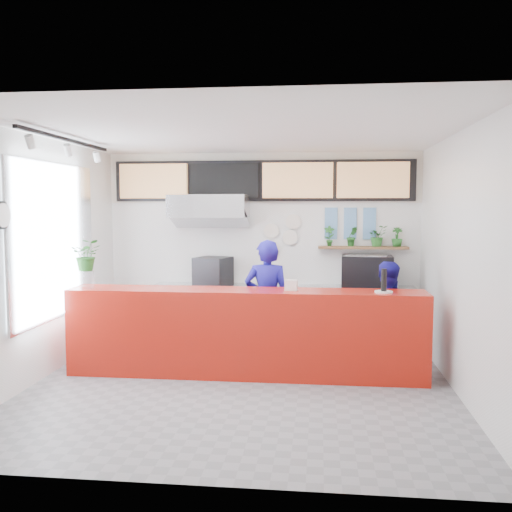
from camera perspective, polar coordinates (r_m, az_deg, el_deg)
The scene contains 46 objects.
floor at distance 7.04m, azimuth -1.48°, elevation -12.75°, with size 5.00×5.00×0.00m, color slate.
ceiling at distance 6.76m, azimuth -1.54°, elevation 12.26°, with size 5.00×5.00×0.00m, color silver.
wall_back at distance 9.21m, azimuth 0.63°, elevation 0.97°, with size 5.00×5.00×0.00m, color white.
wall_left at distance 7.50m, azimuth -20.79°, elevation -0.27°, with size 5.00×5.00×0.00m, color white.
wall_right at distance 6.86m, azimuth 19.67°, elevation -0.70°, with size 5.00×5.00×0.00m, color white.
service_counter at distance 7.28m, azimuth -1.05°, elevation -7.67°, with size 4.50×0.60×1.10m, color #A3160B.
cream_band at distance 9.19m, azimuth 0.63°, elevation 7.83°, with size 5.00×0.02×0.80m, color beige.
prep_bench at distance 9.16m, azimuth -4.58°, elevation -5.68°, with size 1.80×0.60×0.90m, color #B2B5BA.
panini_oven at distance 9.06m, azimuth -4.32°, elevation -1.52°, with size 0.49×0.49×0.44m, color black.
extraction_hood at distance 8.96m, azimuth -4.71°, elevation 5.01°, with size 1.20×0.70×0.35m, color #B2B5BA.
hood_lip at distance 8.96m, azimuth -4.70°, elevation 3.73°, with size 1.20×0.70×0.08m, color #B2B5BA.
right_bench at distance 9.02m, azimuth 10.00°, elevation -5.92°, with size 1.80×0.60×0.90m, color #B2B5BA.
espresso_machine at distance 8.93m, azimuth 11.02°, elevation -1.53°, with size 0.77×0.55×0.49m, color black.
espresso_tray at distance 8.90m, azimuth 11.05°, elevation -0.04°, with size 0.62×0.43×0.06m, color #A6A7AD.
herb_shelf at distance 9.09m, azimuth 10.65°, elevation 0.83°, with size 1.40×0.18×0.04m, color brown.
menu_board_far_left at distance 9.42m, azimuth -10.19°, elevation 7.38°, with size 1.10×0.10×0.55m, color tan.
menu_board_mid_left at distance 9.16m, azimuth -3.15°, elevation 7.52°, with size 1.10×0.10×0.55m, color black.
menu_board_mid_right at distance 9.04m, azimuth 4.19°, elevation 7.55°, with size 1.10×0.10×0.55m, color tan.
menu_board_far_right at distance 9.07m, azimuth 11.59°, elevation 7.45°, with size 1.10×0.10×0.55m, color tan.
soffit at distance 9.16m, azimuth 0.61°, elevation 7.53°, with size 4.80×0.04×0.65m, color black.
window_pane at distance 7.74m, azimuth -19.63°, elevation 1.40°, with size 0.04×2.20×1.90m, color silver.
window_frame at distance 7.73m, azimuth -19.50°, elevation 1.40°, with size 0.03×2.30×2.00m, color #B2B5BA.
wall_clock_rim at distance 6.66m, azimuth -24.17°, elevation 3.74°, with size 0.30×0.30×0.05m, color black.
wall_clock_face at distance 6.65m, azimuth -23.94°, elevation 3.74°, with size 0.26×0.26×0.02m, color white.
track_rail at distance 7.34m, azimuth -18.32°, elevation 10.96°, with size 0.05×2.40×0.04m, color black.
dec_plate_a at distance 9.15m, azimuth 1.54°, elevation 2.51°, with size 0.24×0.24×0.03m, color silver.
dec_plate_b at distance 9.14m, azimuth 3.42°, elevation 1.88°, with size 0.24×0.24×0.03m, color silver.
dec_plate_c at distance 9.17m, azimuth 1.54°, elevation 0.64°, with size 0.24×0.24×0.03m, color silver.
dec_plate_d at distance 9.12m, azimuth 3.74°, elevation 3.44°, with size 0.24×0.24×0.03m, color silver.
photo_frame_a at distance 9.12m, azimuth 7.52°, elevation 4.04°, with size 0.20×0.02×0.25m, color #598CBF.
photo_frame_b at distance 9.13m, azimuth 9.41°, elevation 4.01°, with size 0.20×0.02×0.25m, color #598CBF.
photo_frame_c at distance 9.15m, azimuth 11.29°, elevation 3.99°, with size 0.20×0.02×0.25m, color #598CBF.
photo_frame_d at distance 9.13m, azimuth 7.51°, elevation 2.47°, with size 0.20×0.02×0.25m, color #598CBF.
photo_frame_e at distance 9.14m, azimuth 9.39°, elevation 2.45°, with size 0.20×0.02×0.25m, color #598CBF.
photo_frame_f at distance 9.16m, azimuth 11.26°, elevation 2.42°, with size 0.20×0.02×0.25m, color #598CBF.
staff_center at distance 7.78m, azimuth 1.11°, elevation -4.59°, with size 0.62×0.41×1.70m, color navy.
staff_right at distance 7.70m, azimuth 12.82°, elevation -5.84°, with size 0.70×0.54×1.43m, color navy.
herb_a at distance 9.05m, azimuth 7.33°, elevation 2.01°, with size 0.17×0.12×0.32m, color #225F21.
herb_b at distance 9.07m, azimuth 9.58°, elevation 1.94°, with size 0.17×0.14×0.31m, color #225F21.
herb_c at distance 9.10m, azimuth 12.04°, elevation 1.98°, with size 0.30×0.26×0.33m, color #225F21.
herb_d at distance 9.13m, azimuth 13.92°, elevation 1.86°, with size 0.17×0.15×0.30m, color #225F21.
glass_vase at distance 7.63m, azimuth -16.49°, elevation -2.29°, with size 0.17×0.17×0.21m, color silver.
basil_vase at distance 7.60m, azimuth -16.55°, elevation 0.10°, with size 0.37×0.32×0.41m, color #225F21.
napkin_holder at distance 7.11m, azimuth 3.54°, elevation -2.93°, with size 0.15×0.09×0.13m, color silver.
white_plate at distance 7.12m, azimuth 12.65°, elevation -3.51°, with size 0.22×0.22×0.02m, color silver.
pepper_mill at distance 7.10m, azimuth 12.67°, elevation -2.35°, with size 0.07×0.07×0.28m, color black.
Camera 1 is at (0.92, -6.64, 2.14)m, focal length 40.00 mm.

